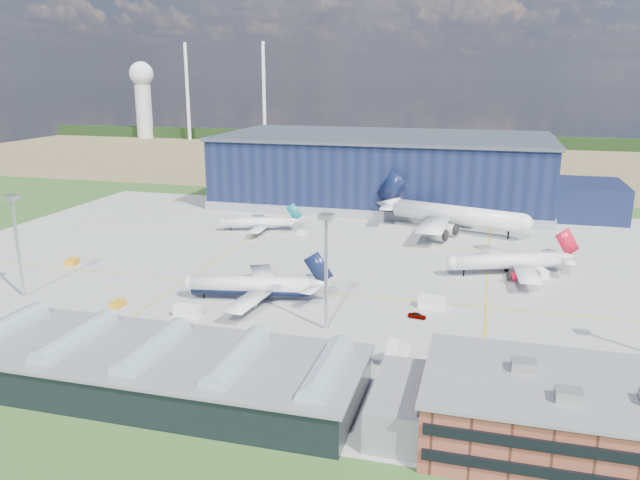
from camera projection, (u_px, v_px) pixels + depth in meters
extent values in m
plane|color=#2E5620|center=(318.00, 278.00, 152.27)|extent=(600.00, 600.00, 0.00)
cube|color=gray|center=(328.00, 266.00, 161.58)|extent=(220.00, 160.00, 0.06)
cube|color=#D8BF0B|center=(306.00, 291.00, 142.93)|extent=(180.00, 0.40, 0.02)
cube|color=#D8BF0B|center=(349.00, 241.00, 184.87)|extent=(180.00, 0.40, 0.02)
cube|color=#D8BF0B|center=(221.00, 257.00, 169.20)|extent=(0.40, 120.00, 0.02)
cube|color=#D8BF0B|center=(487.00, 279.00, 151.40)|extent=(0.40, 120.00, 0.02)
cube|color=olive|center=(420.00, 160.00, 357.29)|extent=(600.00, 220.00, 0.01)
cube|color=black|center=(433.00, 140.00, 430.80)|extent=(600.00, 8.00, 8.00)
cylinder|color=white|center=(187.00, 92.00, 459.24)|extent=(2.40, 2.40, 70.00)
cylinder|color=white|center=(264.00, 93.00, 443.98)|extent=(2.40, 2.40, 70.00)
cylinder|color=silver|center=(144.00, 112.00, 477.95)|extent=(12.00, 12.00, 40.00)
sphere|color=white|center=(141.00, 74.00, 470.71)|extent=(18.00, 18.00, 18.00)
cube|color=#101737|center=(384.00, 170.00, 237.57)|extent=(120.00, 60.00, 25.00)
cube|color=gray|center=(383.00, 199.00, 240.39)|extent=(121.00, 61.00, 3.20)
cube|color=#434B55|center=(385.00, 136.00, 234.20)|extent=(122.00, 62.00, 1.20)
cube|color=#101737|center=(586.00, 199.00, 216.28)|extent=(24.00, 30.00, 12.00)
cube|color=brown|center=(601.00, 421.00, 81.21)|extent=(45.00, 22.00, 9.00)
cube|color=slate|center=(605.00, 388.00, 79.99)|extent=(46.00, 23.00, 0.50)
cube|color=black|center=(619.00, 457.00, 70.25)|extent=(44.00, 0.40, 1.40)
cube|color=black|center=(588.00, 390.00, 92.03)|extent=(44.00, 0.40, 1.40)
cube|color=black|center=(591.00, 369.00, 91.13)|extent=(44.00, 0.40, 1.40)
cube|color=#A3A29E|center=(524.00, 366.00, 84.16)|extent=(3.20, 2.60, 1.60)
cube|color=#A3A29E|center=(569.00, 396.00, 76.37)|extent=(3.20, 2.60, 1.60)
cube|color=black|center=(155.00, 371.00, 98.12)|extent=(65.00, 22.00, 6.00)
cube|color=slate|center=(154.00, 352.00, 97.30)|extent=(66.00, 23.00, 0.50)
cube|color=slate|center=(409.00, 405.00, 87.95)|extent=(10.00, 18.00, 6.00)
cylinder|color=#95ACB8|center=(4.00, 332.00, 104.37)|extent=(4.40, 18.00, 4.40)
cylinder|color=#95ACB8|center=(76.00, 341.00, 100.81)|extent=(4.40, 18.00, 4.40)
cylinder|color=#95ACB8|center=(153.00, 351.00, 97.25)|extent=(4.40, 18.00, 4.40)
cylinder|color=#95ACB8|center=(237.00, 362.00, 93.68)|extent=(4.40, 18.00, 4.40)
cylinder|color=#95ACB8|center=(327.00, 373.00, 90.12)|extent=(4.40, 18.00, 4.40)
cylinder|color=#B2B3B9|center=(18.00, 249.00, 136.73)|extent=(0.70, 0.70, 22.00)
cube|color=#B2B3B9|center=(11.00, 198.00, 133.75)|extent=(2.60, 2.60, 1.00)
cylinder|color=#B2B3B9|center=(326.00, 275.00, 118.93)|extent=(0.70, 0.70, 22.00)
cube|color=#B2B3B9|center=(326.00, 217.00, 115.95)|extent=(2.60, 2.60, 1.00)
cube|color=orange|center=(72.00, 262.00, 162.39)|extent=(2.94, 4.21, 1.62)
cube|color=orange|center=(118.00, 304.00, 133.01)|extent=(2.31, 3.30, 1.37)
cube|color=white|center=(187.00, 311.00, 127.67)|extent=(5.56, 2.51, 2.41)
cube|color=white|center=(515.00, 277.00, 151.18)|extent=(1.92, 2.79, 1.18)
cube|color=white|center=(541.00, 273.00, 152.47)|extent=(3.61, 5.18, 2.17)
cube|color=orange|center=(323.00, 217.00, 213.74)|extent=(2.16, 3.34, 1.43)
cube|color=white|center=(302.00, 233.00, 192.17)|extent=(3.23, 2.35, 1.30)
cube|color=white|center=(432.00, 302.00, 132.13)|extent=(5.80, 3.30, 2.65)
cube|color=white|center=(398.00, 355.00, 106.68)|extent=(3.65, 5.58, 3.32)
imported|color=#99999E|center=(417.00, 316.00, 126.78)|extent=(3.89, 2.03, 1.26)
imported|color=#99999E|center=(428.00, 383.00, 99.37)|extent=(3.37, 1.74, 1.06)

